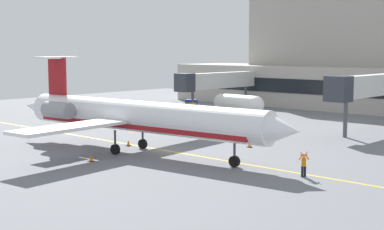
{
  "coord_description": "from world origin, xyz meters",
  "views": [
    {
      "loc": [
        36.67,
        -35.63,
        9.32
      ],
      "look_at": [
        -0.35,
        4.48,
        3.0
      ],
      "focal_mm": 53.52,
      "sensor_mm": 36.0,
      "label": 1
    }
  ],
  "objects_px": {
    "regional_jet": "(135,116)",
    "pushback_tractor": "(196,110)",
    "fuel_tank": "(238,103)",
    "marshaller": "(304,164)",
    "belt_loader": "(192,106)"
  },
  "relations": [
    {
      "from": "regional_jet",
      "to": "marshaller",
      "type": "bearing_deg",
      "value": 5.62
    },
    {
      "from": "marshaller",
      "to": "fuel_tank",
      "type": "bearing_deg",
      "value": 134.91
    },
    {
      "from": "pushback_tractor",
      "to": "fuel_tank",
      "type": "distance_m",
      "value": 6.52
    },
    {
      "from": "belt_loader",
      "to": "marshaller",
      "type": "bearing_deg",
      "value": -36.81
    },
    {
      "from": "fuel_tank",
      "to": "marshaller",
      "type": "bearing_deg",
      "value": -45.09
    },
    {
      "from": "pushback_tractor",
      "to": "belt_loader",
      "type": "relative_size",
      "value": 0.95
    },
    {
      "from": "fuel_tank",
      "to": "belt_loader",
      "type": "bearing_deg",
      "value": -166.86
    },
    {
      "from": "regional_jet",
      "to": "pushback_tractor",
      "type": "distance_m",
      "value": 28.59
    },
    {
      "from": "pushback_tractor",
      "to": "fuel_tank",
      "type": "bearing_deg",
      "value": 62.87
    },
    {
      "from": "fuel_tank",
      "to": "marshaller",
      "type": "distance_m",
      "value": 40.23
    },
    {
      "from": "belt_loader",
      "to": "fuel_tank",
      "type": "height_order",
      "value": "fuel_tank"
    },
    {
      "from": "pushback_tractor",
      "to": "belt_loader",
      "type": "height_order",
      "value": "belt_loader"
    },
    {
      "from": "regional_jet",
      "to": "marshaller",
      "type": "height_order",
      "value": "regional_jet"
    },
    {
      "from": "regional_jet",
      "to": "marshaller",
      "type": "xyz_separation_m",
      "value": [
        16.57,
        1.63,
        -2.34
      ]
    },
    {
      "from": "belt_loader",
      "to": "marshaller",
      "type": "relative_size",
      "value": 2.15
    }
  ]
}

